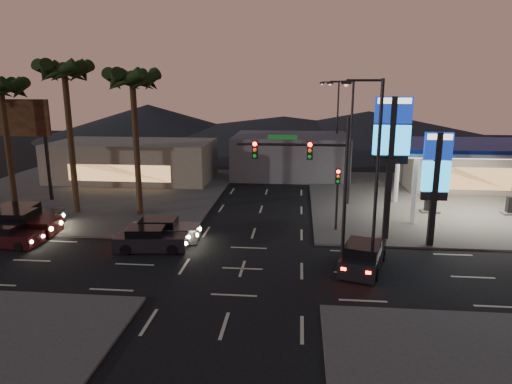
# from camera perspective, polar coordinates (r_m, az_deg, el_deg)

# --- Properties ---
(ground) EXTENTS (140.00, 140.00, 0.00)m
(ground) POSITION_cam_1_polar(r_m,az_deg,el_deg) (24.99, -1.72, -9.55)
(ground) COLOR black
(ground) RESTS_ON ground
(corner_lot_ne) EXTENTS (24.00, 24.00, 0.12)m
(corner_lot_ne) POSITION_cam_1_polar(r_m,az_deg,el_deg) (42.09, 23.40, -1.02)
(corner_lot_ne) COLOR #47443F
(corner_lot_ne) RESTS_ON ground
(corner_lot_nw) EXTENTS (24.00, 24.00, 0.12)m
(corner_lot_nw) POSITION_cam_1_polar(r_m,az_deg,el_deg) (44.26, -20.01, -0.05)
(corner_lot_nw) COLOR #47443F
(corner_lot_nw) RESTS_ON ground
(gas_station) EXTENTS (12.20, 8.20, 5.47)m
(gas_station) POSITION_cam_1_polar(r_m,az_deg,el_deg) (37.48, 25.93, 4.92)
(gas_station) COLOR silver
(gas_station) RESTS_ON ground
(convenience_store) EXTENTS (10.00, 6.00, 4.00)m
(convenience_store) POSITION_cam_1_polar(r_m,az_deg,el_deg) (46.98, 24.12, 2.74)
(convenience_store) COLOR #726B5B
(convenience_store) RESTS_ON ground
(pylon_sign_tall) EXTENTS (2.20, 0.35, 9.00)m
(pylon_sign_tall) POSITION_cam_1_polar(r_m,az_deg,el_deg) (29.06, 16.58, 6.23)
(pylon_sign_tall) COLOR black
(pylon_sign_tall) RESTS_ON ground
(pylon_sign_short) EXTENTS (1.60, 0.35, 7.00)m
(pylon_sign_short) POSITION_cam_1_polar(r_m,az_deg,el_deg) (28.94, 21.59, 2.34)
(pylon_sign_short) COLOR black
(pylon_sign_short) RESTS_ON ground
(traffic_signal_mast) EXTENTS (6.10, 0.39, 8.00)m
(traffic_signal_mast) POSITION_cam_1_polar(r_m,az_deg,el_deg) (25.23, 7.27, 2.99)
(traffic_signal_mast) COLOR black
(traffic_signal_mast) RESTS_ON ground
(pedestal_signal) EXTENTS (0.32, 0.39, 4.30)m
(pedestal_signal) POSITION_cam_1_polar(r_m,az_deg,el_deg) (30.68, 10.14, 0.35)
(pedestal_signal) COLOR black
(pedestal_signal) RESTS_ON ground
(streetlight_near) EXTENTS (2.14, 0.25, 10.00)m
(streetlight_near) POSITION_cam_1_polar(r_m,az_deg,el_deg) (24.47, 14.51, 3.50)
(streetlight_near) COLOR black
(streetlight_near) RESTS_ON ground
(streetlight_mid) EXTENTS (2.14, 0.25, 10.00)m
(streetlight_mid) POSITION_cam_1_polar(r_m,az_deg,el_deg) (37.24, 11.48, 6.93)
(streetlight_mid) COLOR black
(streetlight_mid) RESTS_ON ground
(streetlight_far) EXTENTS (2.14, 0.25, 10.00)m
(streetlight_far) POSITION_cam_1_polar(r_m,az_deg,el_deg) (51.13, 9.90, 8.69)
(streetlight_far) COLOR black
(streetlight_far) RESTS_ON ground
(palm_a) EXTENTS (4.41, 4.41, 10.86)m
(palm_a) POSITION_cam_1_polar(r_m,az_deg,el_deg) (34.45, -15.15, 12.43)
(palm_a) COLOR black
(palm_a) RESTS_ON ground
(palm_b) EXTENTS (4.41, 4.41, 11.46)m
(palm_b) POSITION_cam_1_polar(r_m,az_deg,el_deg) (36.49, -22.77, 12.75)
(palm_b) COLOR black
(palm_b) RESTS_ON ground
(palm_c) EXTENTS (4.41, 4.41, 10.26)m
(palm_c) POSITION_cam_1_polar(r_m,az_deg,el_deg) (39.07, -29.22, 10.48)
(palm_c) COLOR black
(palm_c) RESTS_ON ground
(billboard) EXTENTS (6.00, 0.30, 8.50)m
(billboard) POSITION_cam_1_polar(r_m,az_deg,el_deg) (42.94, -27.87, 7.32)
(billboard) COLOR black
(billboard) RESTS_ON ground
(building_far_west) EXTENTS (16.00, 8.00, 4.00)m
(building_far_west) POSITION_cam_1_polar(r_m,az_deg,el_deg) (48.53, -15.06, 3.77)
(building_far_west) COLOR #726B5B
(building_far_west) RESTS_ON ground
(building_far_mid) EXTENTS (12.00, 9.00, 4.40)m
(building_far_mid) POSITION_cam_1_polar(r_m,az_deg,el_deg) (49.41, 4.34, 4.59)
(building_far_mid) COLOR #4C4C51
(building_far_mid) RESTS_ON ground
(hill_left) EXTENTS (40.00, 40.00, 6.00)m
(hill_left) POSITION_cam_1_polar(r_m,az_deg,el_deg) (87.66, -13.28, 8.64)
(hill_left) COLOR black
(hill_left) RESTS_ON ground
(hill_right) EXTENTS (50.00, 50.00, 5.00)m
(hill_right) POSITION_cam_1_polar(r_m,az_deg,el_deg) (84.01, 13.85, 8.08)
(hill_right) COLOR black
(hill_right) RESTS_ON ground
(hill_center) EXTENTS (60.00, 60.00, 4.00)m
(hill_center) POSITION_cam_1_polar(r_m,az_deg,el_deg) (83.23, 3.46, 8.05)
(hill_center) COLOR black
(hill_center) RESTS_ON ground
(car_lane_a_front) EXTENTS (4.51, 2.21, 1.43)m
(car_lane_a_front) POSITION_cam_1_polar(r_m,az_deg,el_deg) (28.15, -13.06, -5.78)
(car_lane_a_front) COLOR black
(car_lane_a_front) RESTS_ON ground
(car_lane_a_mid) EXTENTS (4.16, 2.05, 1.31)m
(car_lane_a_mid) POSITION_cam_1_polar(r_m,az_deg,el_deg) (32.04, -28.58, -4.84)
(car_lane_a_mid) COLOR black
(car_lane_a_mid) RESTS_ON ground
(car_lane_b_front) EXTENTS (4.63, 2.15, 1.48)m
(car_lane_b_front) POSITION_cam_1_polar(r_m,az_deg,el_deg) (29.52, -11.58, -4.74)
(car_lane_b_front) COLOR #5D5C5F
(car_lane_b_front) RESTS_ON ground
(car_lane_b_mid) EXTENTS (5.19, 2.60, 1.64)m
(car_lane_b_mid) POSITION_cam_1_polar(r_m,az_deg,el_deg) (35.38, -27.16, -2.82)
(car_lane_b_mid) COLOR black
(car_lane_b_mid) RESTS_ON ground
(car_lane_b_rear) EXTENTS (5.16, 2.34, 1.65)m
(car_lane_b_rear) POSITION_cam_1_polar(r_m,az_deg,el_deg) (33.78, -27.59, -3.58)
(car_lane_b_rear) COLOR black
(car_lane_b_rear) RESTS_ON ground
(suv_station) EXTENTS (3.10, 4.83, 1.50)m
(suv_station) POSITION_cam_1_polar(r_m,az_deg,el_deg) (25.43, 13.25, -7.81)
(suv_station) COLOR black
(suv_station) RESTS_ON ground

